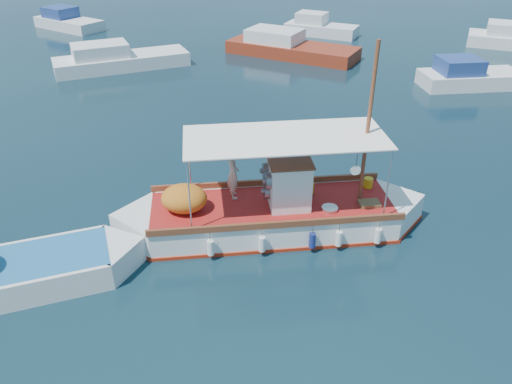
{
  "coord_description": "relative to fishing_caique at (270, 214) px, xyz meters",
  "views": [
    {
      "loc": [
        0.58,
        -12.97,
        8.99
      ],
      "look_at": [
        -0.58,
        0.0,
        1.31
      ],
      "focal_mm": 35.0,
      "sensor_mm": 36.0,
      "label": 1
    }
  ],
  "objects": [
    {
      "name": "bg_boat_far_n",
      "position": [
        2.03,
        26.14,
        -0.03
      ],
      "size": [
        5.73,
        3.68,
        1.8
      ],
      "rotation": [
        0.0,
        0.0,
        -0.34
      ],
      "color": "silver",
      "rests_on": "ground"
    },
    {
      "name": "dinghy",
      "position": [
        -6.75,
        -3.41,
        -0.16
      ],
      "size": [
        6.53,
        3.99,
        1.75
      ],
      "rotation": [
        0.0,
        0.0,
        0.43
      ],
      "color": "white",
      "rests_on": "ground"
    },
    {
      "name": "fishing_caique",
      "position": [
        0.0,
        0.0,
        0.0
      ],
      "size": [
        9.62,
        4.06,
        6.0
      ],
      "rotation": [
        0.0,
        0.0,
        0.21
      ],
      "color": "white",
      "rests_on": "ground"
    },
    {
      "name": "bg_boat_far_w",
      "position": [
        -17.89,
        26.53,
        -0.03
      ],
      "size": [
        6.22,
        4.85,
        1.8
      ],
      "rotation": [
        0.0,
        0.0,
        -0.51
      ],
      "color": "silver",
      "rests_on": "ground"
    },
    {
      "name": "bg_boat_ne",
      "position": [
        9.95,
        14.74,
        -0.03
      ],
      "size": [
        5.8,
        3.29,
        1.8
      ],
      "rotation": [
        0.0,
        0.0,
        0.21
      ],
      "color": "silver",
      "rests_on": "ground"
    },
    {
      "name": "bg_boat_n",
      "position": [
        -0.11,
        20.15,
        -0.03
      ],
      "size": [
        8.98,
        5.91,
        1.8
      ],
      "rotation": [
        0.0,
        0.0,
        -0.4
      ],
      "color": "maroon",
      "rests_on": "ground"
    },
    {
      "name": "bg_boat_nw",
      "position": [
        -10.34,
        16.3,
        -0.03
      ],
      "size": [
        8.11,
        5.92,
        1.8
      ],
      "rotation": [
        0.0,
        0.0,
        0.5
      ],
      "color": "silver",
      "rests_on": "ground"
    },
    {
      "name": "ground",
      "position": [
        0.14,
        0.0,
        -0.53
      ],
      "size": [
        160.0,
        160.0,
        0.0
      ],
      "primitive_type": "plane",
      "color": "black",
      "rests_on": "ground"
    }
  ]
}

